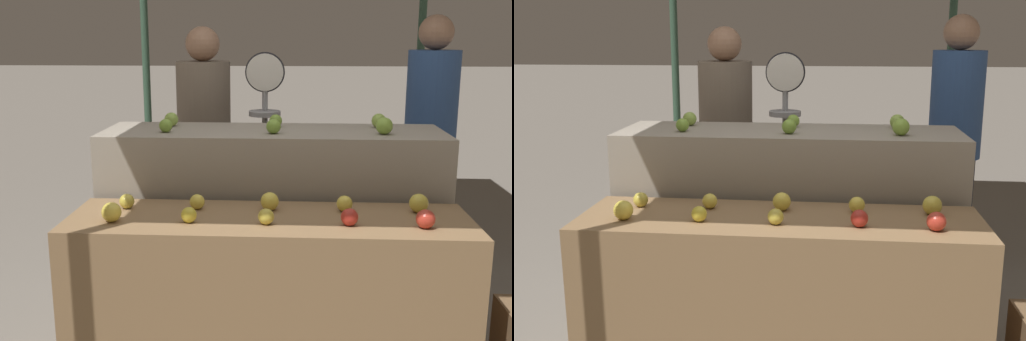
{
  "view_description": "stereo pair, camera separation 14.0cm",
  "coord_description": "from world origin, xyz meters",
  "views": [
    {
      "loc": [
        0.09,
        -2.61,
        1.66
      ],
      "look_at": [
        -0.08,
        0.3,
        0.99
      ],
      "focal_mm": 42.0,
      "sensor_mm": 36.0,
      "label": 1
    },
    {
      "loc": [
        0.23,
        -2.6,
        1.66
      ],
      "look_at": [
        -0.08,
        0.3,
        0.99
      ],
      "focal_mm": 42.0,
      "sensor_mm": 36.0,
      "label": 2
    }
  ],
  "objects": [
    {
      "name": "apple_front_4",
      "position": [
        0.68,
        -0.12,
        0.88
      ],
      "size": [
        0.08,
        0.08,
        0.08
      ],
      "primitive_type": "sphere",
      "color": "red",
      "rests_on": "display_counter_front"
    },
    {
      "name": "produce_scale",
      "position": [
        -0.07,
        1.12,
        1.11
      ],
      "size": [
        0.25,
        0.2,
        1.55
      ],
      "color": "#99999E",
      "rests_on": "ground_plane"
    },
    {
      "name": "apple_back_4",
      "position": [
        0.01,
        0.71,
        1.19
      ],
      "size": [
        0.07,
        0.07,
        0.07
      ],
      "primitive_type": "sphere",
      "color": "#7AA338",
      "rests_on": "display_counter_back"
    },
    {
      "name": "apple_back_3",
      "position": [
        -0.58,
        0.71,
        1.19
      ],
      "size": [
        0.08,
        0.08,
        0.08
      ],
      "primitive_type": "sphere",
      "color": "#8EB247",
      "rests_on": "display_counter_back"
    },
    {
      "name": "apple_front_0",
      "position": [
        -0.7,
        -0.11,
        0.89
      ],
      "size": [
        0.09,
        0.09,
        0.09
      ],
      "primitive_type": "sphere",
      "color": "yellow",
      "rests_on": "display_counter_front"
    },
    {
      "name": "apple_back_5",
      "position": [
        0.58,
        0.72,
        1.19
      ],
      "size": [
        0.08,
        0.08,
        0.08
      ],
      "primitive_type": "sphere",
      "color": "#8EB247",
      "rests_on": "display_counter_back"
    },
    {
      "name": "apple_front_5",
      "position": [
        -0.68,
        0.1,
        0.88
      ],
      "size": [
        0.07,
        0.07,
        0.07
      ],
      "primitive_type": "sphere",
      "color": "gold",
      "rests_on": "display_counter_front"
    },
    {
      "name": "apple_back_2",
      "position": [
        0.58,
        0.49,
        1.19
      ],
      "size": [
        0.09,
        0.09,
        0.09
      ],
      "primitive_type": "sphere",
      "color": "#84AD3D",
      "rests_on": "display_counter_back"
    },
    {
      "name": "apple_back_0",
      "position": [
        -0.57,
        0.5,
        1.19
      ],
      "size": [
        0.07,
        0.07,
        0.07
      ],
      "primitive_type": "sphere",
      "color": "#7AA338",
      "rests_on": "display_counter_back"
    },
    {
      "name": "apple_front_3",
      "position": [
        0.36,
        -0.1,
        0.88
      ],
      "size": [
        0.08,
        0.08,
        0.08
      ],
      "primitive_type": "sphere",
      "color": "#B72D23",
      "rests_on": "display_counter_front"
    },
    {
      "name": "person_vendor_at_scale",
      "position": [
        -0.48,
        1.34,
        0.99
      ],
      "size": [
        0.36,
        0.36,
        1.71
      ],
      "rotation": [
        0.0,
        0.0,
        3.14
      ],
      "color": "#2D2D38",
      "rests_on": "ground_plane"
    },
    {
      "name": "apple_front_7",
      "position": [
        -0.0,
        0.11,
        0.89
      ],
      "size": [
        0.09,
        0.09,
        0.09
      ],
      "primitive_type": "sphere",
      "color": "yellow",
      "rests_on": "display_counter_front"
    },
    {
      "name": "display_counter_back",
      "position": [
        0.0,
        0.6,
        0.57
      ],
      "size": [
        1.84,
        0.55,
        1.15
      ],
      "primitive_type": "cube",
      "color": "gray",
      "rests_on": "ground_plane"
    },
    {
      "name": "apple_back_1",
      "position": [
        0.01,
        0.48,
        1.19
      ],
      "size": [
        0.08,
        0.08,
        0.08
      ],
      "primitive_type": "sphere",
      "color": "#7AA338",
      "rests_on": "display_counter_back"
    },
    {
      "name": "apple_front_1",
      "position": [
        -0.35,
        -0.1,
        0.88
      ],
      "size": [
        0.07,
        0.07,
        0.07
      ],
      "primitive_type": "sphere",
      "color": "gold",
      "rests_on": "display_counter_front"
    },
    {
      "name": "person_customer_left",
      "position": [
        1.07,
        1.57,
        1.04
      ],
      "size": [
        0.38,
        0.38,
        1.79
      ],
      "rotation": [
        0.0,
        0.0,
        3.22
      ],
      "color": "#2D2D38",
      "rests_on": "ground_plane"
    },
    {
      "name": "apple_front_2",
      "position": [
        -0.01,
        -0.1,
        0.88
      ],
      "size": [
        0.07,
        0.07,
        0.07
      ],
      "primitive_type": "sphere",
      "color": "gold",
      "rests_on": "display_counter_front"
    },
    {
      "name": "display_counter_front",
      "position": [
        0.0,
        0.0,
        0.42
      ],
      "size": [
        1.84,
        0.55,
        0.84
      ],
      "primitive_type": "cube",
      "color": "olive",
      "rests_on": "ground_plane"
    },
    {
      "name": "apple_front_9",
      "position": [
        0.7,
        0.12,
        0.89
      ],
      "size": [
        0.09,
        0.09,
        0.09
      ],
      "primitive_type": "sphere",
      "color": "gold",
      "rests_on": "display_counter_front"
    },
    {
      "name": "apple_front_8",
      "position": [
        0.35,
        0.12,
        0.88
      ],
      "size": [
        0.08,
        0.08,
        0.08
      ],
      "primitive_type": "sphere",
      "color": "yellow",
      "rests_on": "display_counter_front"
    },
    {
      "name": "apple_front_6",
      "position": [
        -0.35,
        0.11,
        0.88
      ],
      "size": [
        0.07,
        0.07,
        0.07
      ],
      "primitive_type": "sphere",
      "color": "yellow",
      "rests_on": "display_counter_front"
    }
  ]
}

